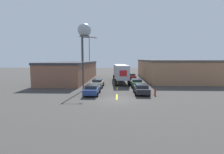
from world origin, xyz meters
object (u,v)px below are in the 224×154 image
Objects in this scene: semi_truck at (120,71)px; water_tower at (84,31)px; parked_car_right_mid at (137,83)px; fire_hydrant at (155,92)px; parked_car_left_far at (98,83)px; parked_car_right_near at (141,89)px; parked_car_right_far at (132,76)px; parked_car_left_near at (92,89)px; street_lamp at (84,60)px.

semi_truck is 0.67× the size of water_tower.
parked_car_right_mid reaches higher than fire_hydrant.
parked_car_left_far is at bearing -176.02° from parked_car_right_mid.
semi_truck is 46.96m from water_tower.
semi_truck is at bearing 59.16° from parked_car_left_far.
parked_car_right_near is 1.00× the size of parked_car_right_far.
semi_truck is 8.33m from parked_car_left_far.
street_lamp is at bearing 117.90° from parked_car_left_near.
parked_car_right_near is at bearing 148.56° from fire_hydrant.
water_tower is at bearing 117.62° from parked_car_right_far.
semi_truck is at bearing -69.09° from water_tower.
fire_hydrant is (8.91, -0.37, -0.29)m from parked_car_left_near.
water_tower is 21.79× the size of fire_hydrant.
semi_truck is 2.94× the size of parked_car_right_near.
parked_car_right_mid is 1.00× the size of parked_car_right_far.
water_tower is at bearing 103.50° from parked_car_left_far.
street_lamp is at bearing -79.17° from water_tower.
parked_car_right_mid and parked_car_right_far have the same top height.
street_lamp is (-8.76, -16.43, 4.19)m from parked_car_right_far.
street_lamp is 8.89× the size of fire_hydrant.
parked_car_right_mid is 4.93× the size of fire_hydrant.
semi_truck is 2.94× the size of parked_car_right_mid.
parked_car_right_far is (7.13, 19.51, 0.00)m from parked_car_left_near.
water_tower is at bearing 107.14° from semi_truck.
parked_car_left_near reaches higher than fire_hydrant.
street_lamp is (-5.82, -10.86, 2.61)m from semi_truck.
parked_car_left_near is at bearing -174.20° from parked_car_right_near.
parked_car_left_far and parked_car_right_mid have the same top height.
water_tower is (-18.76, 54.62, 17.07)m from parked_car_right_near.
parked_car_right_near is at bearing -81.24° from semi_truck.
parked_car_left_far is 0.55× the size of street_lamp.
parked_car_left_near is 0.23× the size of water_tower.
parked_car_right_near is 1.00× the size of parked_car_left_far.
fire_hydrant is at bearing -31.44° from parked_car_right_near.
parked_car_left_far is at bearing -119.51° from parked_car_right_far.
parked_car_right_near is 0.23× the size of water_tower.
parked_car_left_near is at bearing 177.65° from fire_hydrant.
water_tower reaches higher than parked_car_right_mid.
parked_car_right_mid is (0.00, 6.68, 0.00)m from parked_car_right_near.
water_tower is at bearing 100.83° from street_lamp.
water_tower reaches higher than street_lamp.
parked_car_right_mid is at bearing 102.92° from fire_hydrant.
parked_car_left_near is 1.00× the size of parked_car_left_far.
semi_truck reaches higher than fire_hydrant.
fire_hydrant is (10.54, -3.44, -4.48)m from street_lamp.
parked_car_right_near is 6.68m from parked_car_right_mid.
semi_truck is 15.18m from fire_hydrant.
semi_truck is at bearing 73.25° from parked_car_left_near.
semi_truck reaches higher than parked_car_left_near.
parked_car_right_near is 9.44m from parked_car_left_far.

